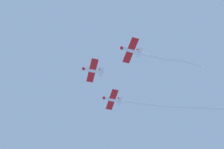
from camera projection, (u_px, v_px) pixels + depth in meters
airplane_lead at (93, 70)px, 82.10m from camera, size 5.68×7.51×1.85m
airplane_left_wing at (131, 50)px, 78.50m from camera, size 5.73×7.52×1.85m
smoke_trail_left_wing at (171, 60)px, 80.73m from camera, size 16.49×4.21×1.61m
airplane_right_wing at (112, 99)px, 88.36m from camera, size 5.70×7.52×1.85m
smoke_trail_right_wing at (173, 106)px, 90.86m from camera, size 29.83×3.40×2.25m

